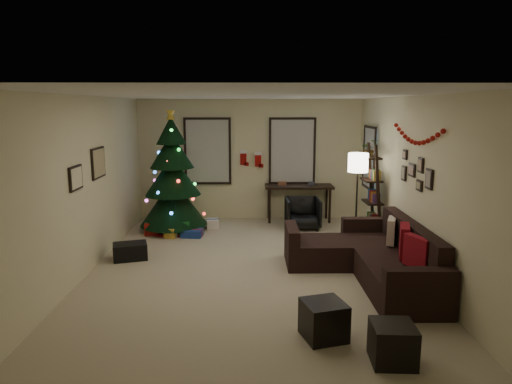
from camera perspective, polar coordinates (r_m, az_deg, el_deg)
floor at (r=7.27m, az=-0.74°, el=-9.83°), size 7.00×7.00×0.00m
ceiling at (r=6.82m, az=-0.80°, el=11.97°), size 7.00×7.00×0.00m
wall_back at (r=10.38m, az=-0.75°, el=4.02°), size 5.00×0.00×5.00m
wall_front at (r=3.52m, az=-0.81°, el=-9.08°), size 5.00×0.00×5.00m
wall_left at (r=7.36m, az=-20.63°, el=0.63°), size 0.00×7.00×7.00m
wall_right at (r=7.35m, az=19.11°, el=0.72°), size 0.00×7.00×7.00m
window_back_left at (r=10.38m, az=-6.03°, el=5.07°), size 1.05×0.06×1.50m
window_back_right at (r=10.37m, az=4.52°, el=5.09°), size 1.05×0.06×1.50m
window_right_wall at (r=9.74m, az=13.98°, el=4.16°), size 0.06×0.90×1.30m
christmas_tree at (r=9.50m, az=-10.32°, el=1.45°), size 1.37×1.37×2.55m
presents at (r=9.36m, az=-9.12°, el=-4.57°), size 1.43×1.01×0.30m
sofa at (r=7.19m, az=14.24°, el=-8.00°), size 1.88×2.73×0.87m
pillow_red_a at (r=6.45m, az=19.43°, el=-7.11°), size 0.26×0.44×0.43m
pillow_red_b at (r=6.92m, az=17.96°, el=-5.84°), size 0.25×0.48×0.46m
pillow_cream at (r=7.48m, az=16.49°, el=-4.62°), size 0.25×0.41×0.40m
ottoman_near at (r=5.32m, az=8.42°, el=-15.47°), size 0.54×0.54×0.42m
ottoman_far at (r=5.02m, az=16.63°, el=-17.60°), size 0.45×0.45×0.40m
desk at (r=10.26m, az=5.36°, el=0.32°), size 1.51×0.54×0.81m
desk_chair at (r=9.70m, az=5.82°, el=-2.61°), size 0.66×0.62×0.66m
bookshelf at (r=8.80m, az=14.41°, el=-0.42°), size 0.30×0.55×1.88m
potted_plant at (r=9.12m, az=13.91°, el=5.57°), size 0.49×0.46×0.45m
floor_lamp at (r=8.48m, az=12.56°, el=2.84°), size 0.36×0.36×1.71m
art_map at (r=7.93m, az=-19.03°, el=3.45°), size 0.04×0.60×0.50m
art_abstract at (r=7.01m, az=-21.51°, el=1.64°), size 0.04×0.45×0.35m
gallery at (r=7.24m, az=19.26°, el=2.35°), size 0.03×1.25×0.54m
garland at (r=7.19m, az=19.28°, el=6.75°), size 0.08×1.90×0.30m
stocking_left at (r=10.38m, az=-1.54°, el=4.32°), size 0.20×0.05×0.36m
stocking_right at (r=10.27m, az=0.30°, el=4.12°), size 0.20×0.05×0.36m
storage_bin at (r=8.06m, az=-15.38°, el=-7.12°), size 0.63×0.51×0.28m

